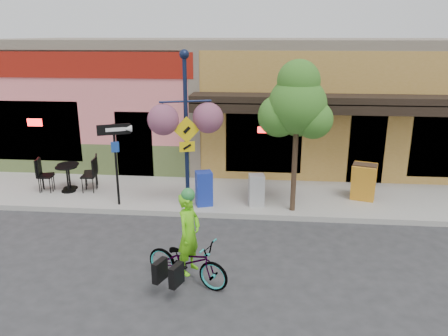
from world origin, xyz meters
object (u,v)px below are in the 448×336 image
Objects in this scene: building at (235,97)px; street_tree at (296,137)px; lamp_post at (186,132)px; newspaper_box_blue at (204,188)px; cyclist_rider at (189,245)px; one_way_sign at (116,165)px; newspaper_box_grey at (256,190)px; bicycle at (187,261)px.

street_tree is (2.02, -6.60, -0.10)m from building.
newspaper_box_blue is at bearing 12.14° from lamp_post.
lamp_post is (-0.64, 3.47, 1.44)m from cyclist_rider.
newspaper_box_grey is (3.79, 0.30, -0.70)m from one_way_sign.
lamp_post reaches higher than bicycle.
cyclist_rider reaches higher than newspaper_box_blue.
one_way_sign is at bearing 160.61° from lamp_post.
newspaper_box_grey is (1.43, 0.12, -0.04)m from newspaper_box_blue.
building is 6.63m from newspaper_box_grey.
newspaper_box_blue is (-0.39, -6.45, -1.62)m from building.
bicycle is (-0.21, -10.15, -1.79)m from building.
building reaches higher than bicycle.
one_way_sign is 2.45m from newspaper_box_blue.
newspaper_box_blue is 1.09× the size of newspaper_box_grey.
lamp_post reaches higher than newspaper_box_grey.
lamp_post is at bearing -25.25° from one_way_sign.
building is 11.32× the size of cyclist_rider.
one_way_sign is at bearing -179.60° from street_tree.
one_way_sign is 3.86m from newspaper_box_grey.
street_tree reaches higher than newspaper_box_blue.
one_way_sign is at bearing 175.92° from newspaper_box_grey.
street_tree is at bearing -23.33° from one_way_sign.
newspaper_box_grey is (1.25, 3.82, 0.12)m from bicycle.
building is at bearing 20.76° from cyclist_rider.
one_way_sign is at bearing 165.85° from newspaper_box_blue.
one_way_sign reaches higher than newspaper_box_grey.
bicycle is 4.41m from one_way_sign.
lamp_post is at bearing -168.61° from newspaper_box_blue.
lamp_post is (-0.80, -6.69, -0.01)m from building.
newspaper_box_grey is at bearing -80.67° from building.
lamp_post is at bearing -177.75° from newspaper_box_grey.
cyclist_rider is at bearing -97.42° from lamp_post.
newspaper_box_blue is (2.36, 0.18, -0.66)m from one_way_sign.
newspaper_box_grey is at bearing -19.16° from one_way_sign.
bicycle is 0.34m from cyclist_rider.
newspaper_box_blue is at bearing 176.42° from street_tree.
lamp_post is 1.05× the size of street_tree.
street_tree is (2.82, 0.09, -0.09)m from lamp_post.
street_tree is at bearing -73.01° from building.
street_tree reaches higher than one_way_sign.
lamp_post is at bearing -96.82° from building.
lamp_post reaches higher than newspaper_box_blue.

